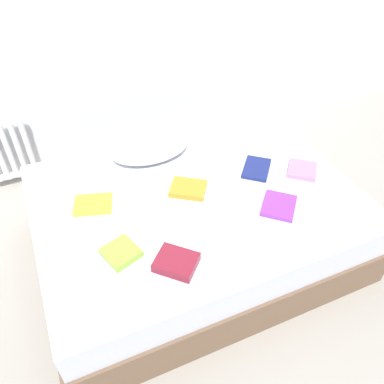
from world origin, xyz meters
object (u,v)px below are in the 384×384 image
textbook_maroon (176,262)px  textbook_navy (256,168)px  textbook_yellow (93,204)px  textbook_orange (188,189)px  textbook_pink (302,170)px  pillow (150,147)px  textbook_purple (279,206)px  bed (195,223)px  textbook_lime (121,253)px  textbook_white (243,230)px

textbook_maroon → textbook_navy: bearing=78.0°
textbook_yellow → textbook_navy: textbook_navy is taller
textbook_orange → textbook_pink: textbook_orange is taller
pillow → textbook_purple: 0.97m
pillow → textbook_purple: pillow is taller
bed → textbook_maroon: 0.62m
textbook_navy → textbook_maroon: textbook_maroon is taller
textbook_lime → bed: bearing=8.0°
textbook_lime → textbook_navy: (1.03, 0.34, -0.01)m
bed → textbook_navy: bearing=7.4°
textbook_lime → textbook_white: textbook_lime is taller
textbook_purple → textbook_navy: 0.37m
pillow → textbook_purple: bearing=-56.3°
pillow → textbook_orange: size_ratio=2.51×
textbook_yellow → textbook_orange: textbook_orange is taller
textbook_lime → textbook_pink: textbook_lime is taller
textbook_orange → textbook_white: bearing=-37.6°
textbook_navy → textbook_pink: 0.30m
textbook_lime → textbook_yellow: size_ratio=0.77×
textbook_orange → textbook_maroon: textbook_maroon is taller
textbook_lime → textbook_purple: size_ratio=0.78×
textbook_yellow → textbook_navy: size_ratio=0.96×
textbook_yellow → textbook_white: textbook_white is taller
pillow → textbook_lime: (-0.43, -0.79, -0.05)m
textbook_purple → textbook_maroon: 0.75m
textbook_lime → textbook_navy: 1.09m
bed → textbook_lime: textbook_lime is taller
textbook_orange → pillow: bearing=136.5°
textbook_navy → textbook_maroon: bearing=163.5°
textbook_orange → textbook_white: textbook_orange is taller
textbook_pink → bed: bearing=124.0°
bed → textbook_white: (0.12, -0.40, 0.27)m
textbook_purple → textbook_white: 0.31m
pillow → textbook_orange: 0.47m
textbook_pink → textbook_maroon: bearing=150.0°
textbook_pink → textbook_white: size_ratio=1.00×
pillow → textbook_maroon: 0.99m
textbook_purple → textbook_pink: textbook_pink is taller
textbook_navy → textbook_orange: (-0.50, -0.01, 0.01)m
textbook_yellow → textbook_orange: bearing=6.6°
bed → pillow: size_ratio=3.63×
pillow → textbook_maroon: (-0.19, -0.97, -0.04)m
textbook_navy → textbook_white: textbook_white is taller
textbook_purple → textbook_navy: size_ratio=0.95×
textbook_yellow → textbook_maroon: 0.69m
pillow → textbook_pink: pillow is taller
textbook_lime → textbook_maroon: size_ratio=0.83×
textbook_maroon → textbook_orange: bearing=105.2°
pillow → textbook_navy: pillow is taller
textbook_navy → textbook_maroon: (-0.79, -0.53, 0.01)m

